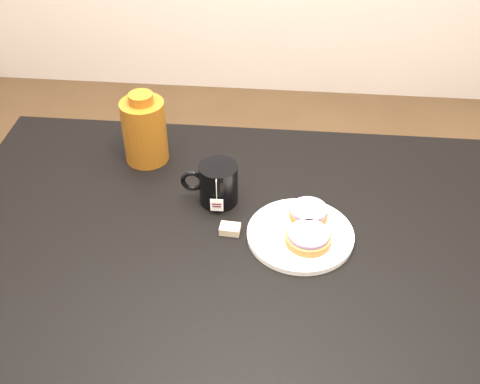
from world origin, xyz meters
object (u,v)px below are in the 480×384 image
Objects in this scene: table at (249,265)px; teabag_pouch at (230,229)px; bagel_front at (308,237)px; bagel_back at (309,213)px; bagel_package at (145,130)px; plate at (300,234)px; mug at (218,183)px.

teabag_pouch is at bearing 156.97° from table.
bagel_back is at bearing 89.94° from bagel_front.
bagel_back is 0.47× the size of bagel_package.
bagel_package is (-0.42, 0.29, 0.06)m from bagel_front.
bagel_package reaches higher than teabag_pouch.
mug is at bearing 151.02° from plate.
bagel_front is 1.02× the size of mug.
teabag_pouch is at bearing -47.01° from bagel_package.
teabag_pouch reaches higher than plate.
mug is at bearing -37.06° from bagel_package.
mug is 0.26m from bagel_package.
bagel_back is 0.66× the size of mug.
plate is 0.06m from bagel_back.
mug is at bearing 110.46° from teabag_pouch.
mug reaches higher than plate.
bagel_front is 3.10× the size of teabag_pouch.
bagel_front is at bearing -4.31° from table.
bagel_back is at bearing 29.16° from table.
bagel_front is (-0.00, -0.08, -0.00)m from bagel_back.
bagel_package is (-0.20, 0.15, 0.04)m from mug.
bagel_back reaches higher than plate.
table is 31.11× the size of teabag_pouch.
teabag_pouch is 0.24× the size of bagel_package.
bagel_back is (0.02, 0.05, 0.02)m from plate.
mug reaches higher than bagel_front.
table is 0.17m from bagel_front.
bagel_package reaches higher than mug.
bagel_package reaches higher than bagel_back.
plate is at bearing -33.27° from bagel_package.
teabag_pouch is (-0.17, 0.03, -0.02)m from bagel_front.
bagel_back and bagel_front have the same top height.
plate is at bearing -30.81° from mug.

